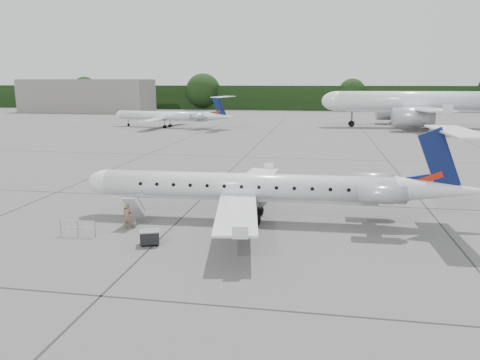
# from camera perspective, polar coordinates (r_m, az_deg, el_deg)

# --- Properties ---
(ground) EXTENTS (320.00, 320.00, 0.00)m
(ground) POSITION_cam_1_polar(r_m,az_deg,el_deg) (29.76, 4.53, -6.48)
(ground) COLOR #62625F
(ground) RESTS_ON ground
(treeline) EXTENTS (260.00, 4.00, 8.00)m
(treeline) POSITION_cam_1_polar(r_m,az_deg,el_deg) (158.24, 9.06, 9.84)
(treeline) COLOR black
(treeline) RESTS_ON ground
(terminal_building) EXTENTS (40.00, 14.00, 10.00)m
(terminal_building) POSITION_cam_1_polar(r_m,az_deg,el_deg) (156.06, -18.12, 9.75)
(terminal_building) COLOR slate
(terminal_building) RESTS_ON ground
(main_regional_jet) EXTENTS (25.84, 19.03, 6.47)m
(main_regional_jet) POSITION_cam_1_polar(r_m,az_deg,el_deg) (31.81, 0.63, 0.79)
(main_regional_jet) COLOR silver
(main_regional_jet) RESTS_ON ground
(airstair) EXTENTS (0.92, 2.15, 2.03)m
(airstair) POSITION_cam_1_polar(r_m,az_deg,el_deg) (32.13, -12.79, -3.46)
(airstair) COLOR silver
(airstair) RESTS_ON ground
(passenger) EXTENTS (0.63, 0.44, 1.65)m
(passenger) POSITION_cam_1_polar(r_m,az_deg,el_deg) (31.10, -13.55, -4.38)
(passenger) COLOR brown
(passenger) RESTS_ON ground
(safety_railing) EXTENTS (2.20, 0.23, 1.00)m
(safety_railing) POSITION_cam_1_polar(r_m,az_deg,el_deg) (30.59, -19.17, -5.63)
(safety_railing) COLOR #93969B
(safety_railing) RESTS_ON ground
(baggage_cart) EXTENTS (1.32, 1.19, 0.94)m
(baggage_cart) POSITION_cam_1_polar(r_m,az_deg,el_deg) (28.02, -10.95, -6.84)
(baggage_cart) COLOR black
(baggage_cart) RESTS_ON ground
(bg_narrowbody) EXTENTS (43.12, 32.42, 14.77)m
(bg_narrowbody) POSITION_cam_1_polar(r_m,az_deg,el_deg) (103.90, 20.82, 10.07)
(bg_narrowbody) COLOR silver
(bg_narrowbody) RESTS_ON ground
(bg_regional_left) EXTENTS (27.88, 22.13, 6.60)m
(bg_regional_left) POSITION_cam_1_polar(r_m,az_deg,el_deg) (98.83, -9.36, 8.25)
(bg_regional_left) COLOR silver
(bg_regional_left) RESTS_ON ground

